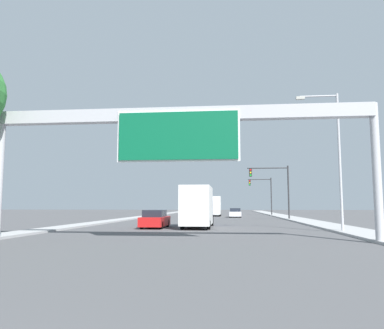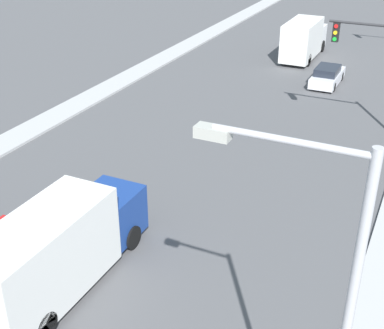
{
  "view_description": "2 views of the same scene",
  "coord_description": "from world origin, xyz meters",
  "px_view_note": "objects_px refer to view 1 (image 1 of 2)",
  "views": [
    {
      "loc": [
        2.63,
        -1.33,
        1.87
      ],
      "look_at": [
        0.0,
        25.12,
        4.76
      ],
      "focal_mm": 35.0,
      "sensor_mm": 36.0,
      "label": 1
    },
    {
      "loc": [
        10.9,
        18.16,
        13.05
      ],
      "look_at": [
        1.62,
        37.67,
        1.91
      ],
      "focal_mm": 50.0,
      "sensor_mm": 36.0,
      "label": 2
    }
  ],
  "objects_px": {
    "car_near_right": "(235,213)",
    "truck_box_secondary": "(214,206)",
    "car_mid_center": "(155,219)",
    "truck_box_primary": "(198,207)",
    "traffic_light_near_intersection": "(276,183)",
    "street_lamp_right": "(334,150)",
    "traffic_light_mid_block": "(264,190)",
    "sign_gantry": "(178,130)"
  },
  "relations": [
    {
      "from": "car_near_right",
      "to": "car_mid_center",
      "type": "distance_m",
      "value": 28.71
    },
    {
      "from": "traffic_light_mid_block",
      "to": "truck_box_secondary",
      "type": "bearing_deg",
      "value": -152.63
    },
    {
      "from": "car_mid_center",
      "to": "truck_box_primary",
      "type": "relative_size",
      "value": 0.58
    },
    {
      "from": "sign_gantry",
      "to": "truck_box_primary",
      "type": "distance_m",
      "value": 12.83
    },
    {
      "from": "traffic_light_mid_block",
      "to": "traffic_light_near_intersection",
      "type": "bearing_deg",
      "value": -90.98
    },
    {
      "from": "car_mid_center",
      "to": "traffic_light_mid_block",
      "type": "distance_m",
      "value": 40.72
    },
    {
      "from": "truck_box_secondary",
      "to": "traffic_light_mid_block",
      "type": "height_order",
      "value": "traffic_light_mid_block"
    },
    {
      "from": "car_near_right",
      "to": "street_lamp_right",
      "type": "distance_m",
      "value": 32.82
    },
    {
      "from": "car_mid_center",
      "to": "traffic_light_near_intersection",
      "type": "distance_m",
      "value": 22.55
    },
    {
      "from": "car_near_right",
      "to": "traffic_light_mid_block",
      "type": "distance_m",
      "value": 12.66
    },
    {
      "from": "truck_box_secondary",
      "to": "street_lamp_right",
      "type": "xyz_separation_m",
      "value": [
        10.01,
        -37.85,
        4.06
      ]
    },
    {
      "from": "truck_box_secondary",
      "to": "street_lamp_right",
      "type": "relative_size",
      "value": 0.76
    },
    {
      "from": "truck_box_secondary",
      "to": "street_lamp_right",
      "type": "distance_m",
      "value": 39.36
    },
    {
      "from": "truck_box_primary",
      "to": "truck_box_secondary",
      "type": "distance_m",
      "value": 33.28
    },
    {
      "from": "car_mid_center",
      "to": "truck_box_secondary",
      "type": "height_order",
      "value": "truck_box_secondary"
    },
    {
      "from": "traffic_light_mid_block",
      "to": "street_lamp_right",
      "type": "relative_size",
      "value": 0.7
    },
    {
      "from": "sign_gantry",
      "to": "traffic_light_near_intersection",
      "type": "xyz_separation_m",
      "value": [
        8.64,
        30.09,
        -1.07
      ]
    },
    {
      "from": "car_mid_center",
      "to": "traffic_light_mid_block",
      "type": "bearing_deg",
      "value": 72.08
    },
    {
      "from": "car_near_right",
      "to": "car_mid_center",
      "type": "relative_size",
      "value": 0.94
    },
    {
      "from": "sign_gantry",
      "to": "car_mid_center",
      "type": "distance_m",
      "value": 13.08
    },
    {
      "from": "sign_gantry",
      "to": "truck_box_secondary",
      "type": "bearing_deg",
      "value": 90.0
    },
    {
      "from": "traffic_light_near_intersection",
      "to": "street_lamp_right",
      "type": "relative_size",
      "value": 0.71
    },
    {
      "from": "truck_box_secondary",
      "to": "car_mid_center",
      "type": "bearing_deg",
      "value": -95.89
    },
    {
      "from": "car_near_right",
      "to": "car_mid_center",
      "type": "bearing_deg",
      "value": -104.11
    },
    {
      "from": "street_lamp_right",
      "to": "car_near_right",
      "type": "bearing_deg",
      "value": 101.57
    },
    {
      "from": "truck_box_primary",
      "to": "traffic_light_near_intersection",
      "type": "relative_size",
      "value": 1.17
    },
    {
      "from": "car_mid_center",
      "to": "street_lamp_right",
      "type": "relative_size",
      "value": 0.49
    },
    {
      "from": "car_mid_center",
      "to": "truck_box_primary",
      "type": "distance_m",
      "value": 3.7
    },
    {
      "from": "traffic_light_near_intersection",
      "to": "car_mid_center",
      "type": "bearing_deg",
      "value": -123.16
    },
    {
      "from": "sign_gantry",
      "to": "car_near_right",
      "type": "bearing_deg",
      "value": 84.92
    },
    {
      "from": "car_mid_center",
      "to": "truck_box_secondary",
      "type": "xyz_separation_m",
      "value": [
        3.5,
        33.92,
        0.98
      ]
    },
    {
      "from": "street_lamp_right",
      "to": "sign_gantry",
      "type": "bearing_deg",
      "value": -142.81
    },
    {
      "from": "car_near_right",
      "to": "truck_box_secondary",
      "type": "bearing_deg",
      "value": 119.91
    },
    {
      "from": "sign_gantry",
      "to": "car_mid_center",
      "type": "bearing_deg",
      "value": 106.9
    },
    {
      "from": "traffic_light_near_intersection",
      "to": "traffic_light_mid_block",
      "type": "distance_m",
      "value": 20.0
    },
    {
      "from": "traffic_light_near_intersection",
      "to": "street_lamp_right",
      "type": "bearing_deg",
      "value": -86.51
    },
    {
      "from": "car_mid_center",
      "to": "car_near_right",
      "type": "bearing_deg",
      "value": 75.89
    },
    {
      "from": "traffic_light_mid_block",
      "to": "street_lamp_right",
      "type": "height_order",
      "value": "street_lamp_right"
    },
    {
      "from": "sign_gantry",
      "to": "traffic_light_mid_block",
      "type": "xyz_separation_m",
      "value": [
        8.98,
        50.09,
        -1.24
      ]
    },
    {
      "from": "truck_box_primary",
      "to": "car_near_right",
      "type": "bearing_deg",
      "value": 82.67
    },
    {
      "from": "car_near_right",
      "to": "street_lamp_right",
      "type": "relative_size",
      "value": 0.46
    },
    {
      "from": "car_near_right",
      "to": "truck_box_secondary",
      "type": "height_order",
      "value": "truck_box_secondary"
    }
  ]
}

